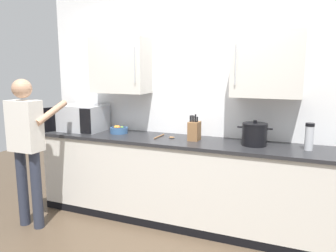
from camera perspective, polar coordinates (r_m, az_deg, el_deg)
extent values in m
plane|color=#4C3D2D|center=(3.28, -1.97, -21.29)|extent=(9.19, 9.19, 0.00)
cube|color=white|center=(3.78, 4.44, 6.01)|extent=(3.74, 0.10, 2.89)
cube|color=beige|center=(3.93, -8.35, 10.48)|extent=(0.68, 0.32, 0.64)
cylinder|color=#B7BABF|center=(3.64, -5.92, 10.59)|extent=(0.01, 0.01, 0.39)
cube|color=beige|center=(3.39, 17.10, 10.27)|extent=(0.68, 0.32, 0.64)
cylinder|color=#B7BABF|center=(3.26, 11.79, 10.52)|extent=(0.01, 0.01, 0.39)
cube|color=beige|center=(3.66, 2.51, -9.97)|extent=(3.38, 0.57, 0.91)
cube|color=#232326|center=(3.53, 2.56, -2.71)|extent=(3.42, 0.61, 0.03)
cube|color=black|center=(3.60, 0.92, -17.50)|extent=(3.38, 0.04, 0.09)
cube|color=#B7BABF|center=(4.17, -14.70, 1.40)|extent=(0.53, 0.41, 0.32)
cube|color=beige|center=(4.21, -15.59, 1.43)|extent=(0.34, 0.35, 0.25)
cube|color=black|center=(3.89, -14.35, 0.82)|extent=(0.15, 0.01, 0.29)
cube|color=black|center=(4.10, -21.62, 0.87)|extent=(0.15, 0.37, 0.29)
cylinder|color=#B7BABF|center=(3.33, 23.56, -1.99)|extent=(0.08, 0.08, 0.23)
cylinder|color=black|center=(3.30, 23.72, 0.21)|extent=(0.08, 0.08, 0.03)
cylinder|color=#335684|center=(3.93, -8.61, -0.74)|extent=(0.21, 0.21, 0.07)
cylinder|color=#192B42|center=(3.92, -8.62, -0.53)|extent=(0.17, 0.17, 0.04)
sphere|color=red|center=(3.93, -8.62, -0.28)|extent=(0.05, 0.05, 0.05)
sphere|color=#5B9333|center=(3.91, -8.10, -0.32)|extent=(0.04, 0.04, 0.04)
sphere|color=orange|center=(3.91, -8.80, -0.29)|extent=(0.05, 0.05, 0.05)
sphere|color=orange|center=(3.92, -9.13, -0.27)|extent=(0.05, 0.05, 0.05)
sphere|color=red|center=(3.92, -8.57, -0.31)|extent=(0.04, 0.04, 0.04)
cylinder|color=brown|center=(3.66, -1.55, -1.81)|extent=(0.02, 0.25, 0.01)
ellipsoid|color=brown|center=(3.60, 0.66, -2.00)|extent=(0.07, 0.05, 0.02)
cylinder|color=black|center=(3.36, 14.96, -1.56)|extent=(0.25, 0.25, 0.21)
cylinder|color=black|center=(3.34, 15.04, 0.34)|extent=(0.25, 0.25, 0.02)
cylinder|color=black|center=(3.34, 15.06, 0.73)|extent=(0.04, 0.04, 0.03)
cylinder|color=black|center=(3.37, 12.53, -0.16)|extent=(0.05, 0.02, 0.02)
cylinder|color=black|center=(3.33, 17.53, -0.49)|extent=(0.05, 0.02, 0.02)
cube|color=brown|center=(3.49, 4.65, -0.88)|extent=(0.11, 0.15, 0.20)
cylinder|color=black|center=(3.46, 3.96, 1.30)|extent=(0.02, 0.02, 0.07)
cylinder|color=black|center=(3.45, 4.26, 1.32)|extent=(0.02, 0.02, 0.07)
cylinder|color=black|center=(3.45, 4.56, 1.27)|extent=(0.02, 0.02, 0.07)
cylinder|color=black|center=(3.44, 4.87, 1.38)|extent=(0.02, 0.02, 0.09)
cylinder|color=black|center=(3.44, 5.17, 1.14)|extent=(0.02, 0.02, 0.06)
cylinder|color=#282D3D|center=(3.94, -24.20, -9.85)|extent=(0.11, 0.11, 0.85)
cylinder|color=#282D3D|center=(3.81, -22.09, -10.41)|extent=(0.11, 0.11, 0.85)
cube|color=silver|center=(3.71, -23.89, 0.03)|extent=(0.34, 0.20, 0.53)
sphere|color=tan|center=(3.66, -24.31, 6.01)|extent=(0.20, 0.20, 0.20)
cylinder|color=tan|center=(3.73, -19.81, 2.26)|extent=(0.08, 0.47, 0.23)
cylinder|color=silver|center=(3.86, -25.89, -0.51)|extent=(0.07, 0.07, 0.45)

